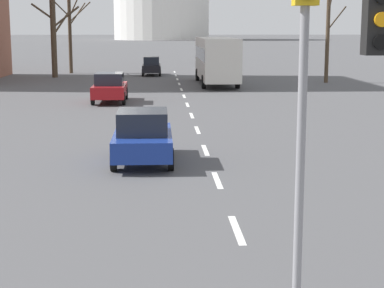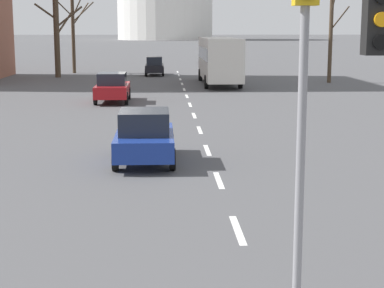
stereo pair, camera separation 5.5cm
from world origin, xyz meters
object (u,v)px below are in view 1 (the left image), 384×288
city_bus (216,57)px  sedan_near_right (205,56)px  sedan_mid_centre (151,66)px  traffic_signal_centre_tall (304,51)px  sedan_far_left (143,136)px  sedan_near_left (110,87)px

city_bus → sedan_near_right: bearing=87.3°
sedan_mid_centre → city_bus: city_bus is taller
traffic_signal_centre_tall → city_bus: traffic_signal_centre_tall is taller
traffic_signal_centre_tall → sedan_mid_centre: 48.71m
city_bus → traffic_signal_centre_tall: bearing=-93.3°
sedan_far_left → city_bus: size_ratio=0.38×
traffic_signal_centre_tall → sedan_near_left: (-4.94, 27.33, -3.02)m
traffic_signal_centre_tall → sedan_near_right: size_ratio=1.22×
city_bus → sedan_mid_centre: bearing=116.7°
sedan_mid_centre → sedan_far_left: size_ratio=1.07×
sedan_mid_centre → sedan_far_left: (0.06, -38.08, 0.00)m
city_bus → sedan_far_left: bearing=-99.9°
sedan_near_left → sedan_mid_centre: bearing=84.1°
sedan_near_left → sedan_far_left: 17.03m
sedan_mid_centre → city_bus: size_ratio=0.40×
sedan_far_left → city_bus: city_bus is taller
sedan_mid_centre → sedan_near_left: bearing=-95.9°
sedan_near_left → traffic_signal_centre_tall: bearing=-79.8°
traffic_signal_centre_tall → sedan_near_left: 27.94m
traffic_signal_centre_tall → sedan_near_right: 69.03m
sedan_near_left → city_bus: (7.17, 11.31, 1.19)m
traffic_signal_centre_tall → sedan_mid_centre: (-2.73, 48.53, -3.04)m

